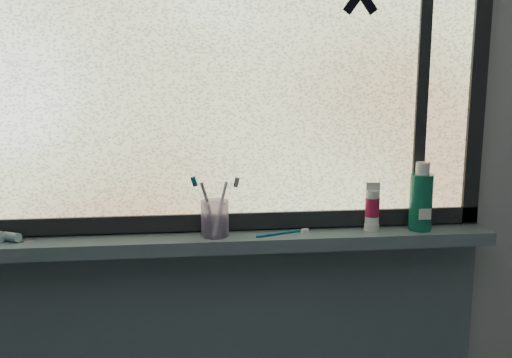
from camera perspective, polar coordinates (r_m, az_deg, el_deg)
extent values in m
cube|color=#9EA3A8|center=(1.72, -3.33, 2.49)|extent=(3.00, 0.01, 2.50)
cube|color=#4F6169|center=(1.70, -3.10, -6.25)|extent=(1.62, 0.14, 0.04)
cube|color=silver|center=(1.68, -3.39, 11.88)|extent=(1.50, 0.01, 1.00)
cube|color=black|center=(1.73, -3.21, -4.21)|extent=(1.60, 0.03, 0.05)
cube|color=black|center=(1.88, 21.36, 11.05)|extent=(0.05, 0.03, 1.10)
cube|color=black|center=(1.81, 16.35, 11.39)|extent=(0.03, 0.03, 1.00)
cylinder|color=#C6ABE2|center=(1.67, -4.13, -3.95)|extent=(0.09, 0.09, 0.11)
cylinder|color=#1C9473|center=(1.79, 16.19, -1.68)|extent=(0.08, 0.08, 0.17)
cylinder|color=silver|center=(1.76, 11.56, -2.55)|extent=(0.06, 0.06, 0.11)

